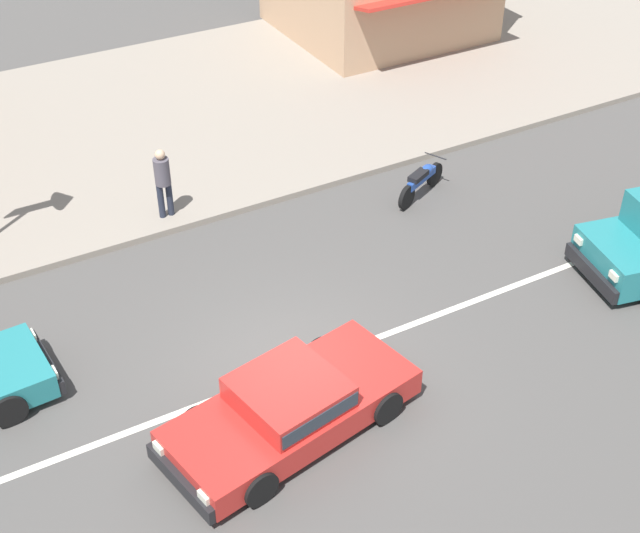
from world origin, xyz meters
name	(u,v)px	position (x,y,z in m)	size (l,w,h in m)	color
ground_plane	(295,369)	(0.00, 0.00, 0.00)	(160.00, 160.00, 0.00)	#4C4947
lane_centre_stripe	(295,369)	(0.00, 0.00, 0.00)	(50.40, 0.14, 0.01)	silver
kerb_strip	(111,132)	(0.00, 10.04, 0.07)	(68.00, 10.00, 0.15)	gray
sedan_red_2	(290,406)	(-0.74, -1.24, 0.53)	(4.55, 2.51, 1.06)	red
motorcycle_0	(422,180)	(5.24, 3.72, 0.42)	(1.68, 0.94, 0.80)	black
pedestrian_near_clock	(163,178)	(-0.21, 5.57, 1.09)	(0.34, 0.34, 1.62)	#232838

